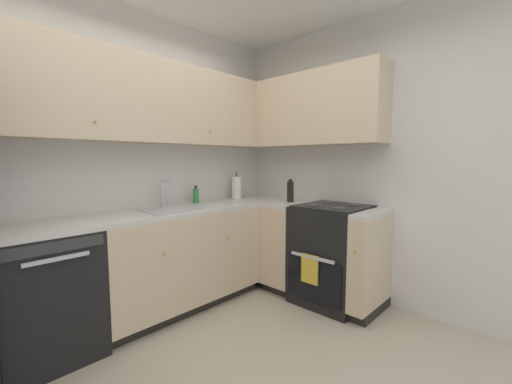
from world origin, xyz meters
name	(u,v)px	position (x,y,z in m)	size (l,w,h in m)	color
wall_back	(112,162)	(0.00, 1.48, 1.34)	(3.67, 0.05, 2.67)	silver
wall_right	(369,162)	(1.81, 0.00, 1.34)	(0.05, 3.02, 2.67)	silver
dishwasher	(46,295)	(-0.61, 1.16, 0.44)	(0.60, 0.63, 0.88)	black
lower_cabinets_back	(179,259)	(0.44, 1.16, 0.45)	(1.50, 0.62, 0.88)	beige
countertop_back	(178,210)	(0.44, 1.16, 0.90)	(2.70, 0.60, 0.04)	beige
lower_cabinets_right	(311,251)	(1.49, 0.42, 0.45)	(0.62, 1.13, 0.88)	beige
countertop_right	(312,206)	(1.49, 0.42, 0.90)	(0.60, 1.13, 0.03)	beige
oven_range	(332,253)	(1.51, 0.19, 0.47)	(0.68, 0.62, 1.07)	black
upper_cabinets_back	(150,102)	(0.28, 1.30, 1.86)	(2.38, 0.34, 0.71)	beige
upper_cabinets_right	(304,111)	(1.63, 0.62, 1.86)	(0.32, 1.67, 0.71)	beige
sink	(176,214)	(0.40, 1.13, 0.88)	(0.58, 0.40, 0.10)	#B7B7BC
faucet	(164,191)	(0.41, 1.34, 1.07)	(0.07, 0.16, 0.26)	silver
soap_bottle	(196,195)	(0.77, 1.34, 1.00)	(0.06, 0.06, 0.18)	#338C4C
paper_towel_roll	(237,187)	(1.32, 1.32, 1.04)	(0.11, 0.11, 0.31)	white
oil_bottle	(290,191)	(1.49, 0.68, 1.03)	(0.07, 0.07, 0.24)	black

